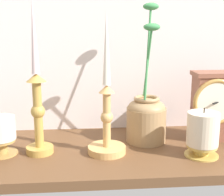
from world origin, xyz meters
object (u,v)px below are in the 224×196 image
at_px(candlestick_tall_center, 107,117).
at_px(mantel_clock, 211,105).
at_px(brass_vase_jar, 146,116).
at_px(pillar_candle_near_clock, 203,133).
at_px(pillar_candle_front, 0,133).
at_px(candlestick_tall_left, 37,102).

bearing_deg(candlestick_tall_center, mantel_clock, 13.74).
bearing_deg(candlestick_tall_center, brass_vase_jar, 33.44).
bearing_deg(pillar_candle_near_clock, candlestick_tall_center, 170.66).
bearing_deg(brass_vase_jar, pillar_candle_near_clock, -43.87).
height_order(pillar_candle_front, pillar_candle_near_clock, pillar_candle_near_clock).
relative_size(mantel_clock, pillar_candle_near_clock, 1.57).
height_order(mantel_clock, candlestick_tall_center, candlestick_tall_center).
bearing_deg(pillar_candle_front, brass_vase_jar, 9.22).
bearing_deg(pillar_candle_front, candlestick_tall_left, -0.39).
height_order(candlestick_tall_left, pillar_candle_front, candlestick_tall_left).
relative_size(mantel_clock, brass_vase_jar, 0.51).
bearing_deg(mantel_clock, pillar_candle_front, -174.07).
bearing_deg(candlestick_tall_left, mantel_clock, 7.22).
height_order(candlestick_tall_center, pillar_candle_near_clock, candlestick_tall_center).
xyz_separation_m(mantel_clock, pillar_candle_front, (-0.58, -0.06, -0.05)).
bearing_deg(pillar_candle_near_clock, candlestick_tall_left, 172.67).
relative_size(pillar_candle_front, pillar_candle_near_clock, 0.89).
bearing_deg(brass_vase_jar, mantel_clock, -1.04).
height_order(brass_vase_jar, pillar_candle_near_clock, brass_vase_jar).
xyz_separation_m(candlestick_tall_left, pillar_candle_near_clock, (0.41, -0.05, -0.08)).
distance_m(mantel_clock, pillar_candle_near_clock, 0.14).
height_order(mantel_clock, pillar_candle_near_clock, mantel_clock).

